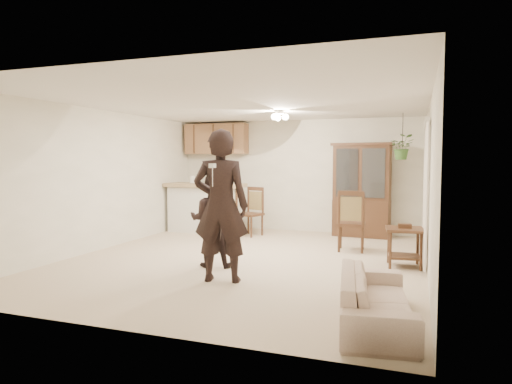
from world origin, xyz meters
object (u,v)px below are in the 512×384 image
(child, at_px, (212,222))
(chair_bar, at_px, (228,223))
(side_table, at_px, (404,247))
(adult, at_px, (221,214))
(china_hutch, at_px, (362,190))
(chair_hutch_left, at_px, (250,222))
(sofa, at_px, (376,286))
(chair_hutch_right, at_px, (351,234))

(child, bearing_deg, chair_bar, -84.30)
(side_table, xyz_separation_m, chair_bar, (-3.52, 1.54, -0.01))
(adult, xyz_separation_m, china_hutch, (1.33, 4.26, 0.07))
(china_hutch, distance_m, chair_hutch_left, 2.45)
(child, distance_m, side_table, 2.92)
(chair_hutch_left, bearing_deg, china_hutch, 35.52)
(china_hutch, bearing_deg, side_table, -65.80)
(adult, distance_m, china_hutch, 4.46)
(sofa, relative_size, china_hutch, 0.96)
(china_hutch, xyz_separation_m, chair_hutch_left, (-2.24, -0.71, -0.68))
(adult, relative_size, chair_hutch_left, 1.75)
(adult, bearing_deg, side_table, -155.61)
(chair_hutch_right, bearing_deg, sofa, 96.64)
(side_table, distance_m, chair_hutch_right, 1.34)
(chair_bar, xyz_separation_m, chair_hutch_left, (0.35, 0.34, -0.01))
(adult, relative_size, chair_hutch_right, 1.67)
(chair_hutch_left, distance_m, chair_hutch_right, 2.43)
(chair_hutch_right, bearing_deg, chair_hutch_left, -26.90)
(chair_bar, relative_size, chair_hutch_right, 0.98)
(side_table, bearing_deg, adult, -143.65)
(child, xyz_separation_m, chair_hutch_right, (1.82, 1.90, -0.37))
(sofa, distance_m, child, 3.05)
(chair_bar, bearing_deg, adult, -97.65)
(child, xyz_separation_m, chair_bar, (-0.78, 2.47, -0.38))
(child, height_order, china_hutch, china_hutch)
(chair_bar, bearing_deg, child, -101.48)
(chair_hutch_right, bearing_deg, adult, 58.19)
(china_hutch, bearing_deg, sofa, -77.51)
(side_table, bearing_deg, chair_bar, 156.37)
(adult, distance_m, chair_hutch_left, 3.72)
(adult, height_order, child, adult)
(adult, bearing_deg, chair_hutch_right, -128.89)
(adult, relative_size, china_hutch, 0.92)
(china_hutch, relative_size, chair_hutch_right, 1.82)
(child, xyz_separation_m, chair_hutch_left, (-0.44, 2.81, -0.39))
(chair_hutch_left, height_order, chair_hutch_right, chair_hutch_right)
(sofa, relative_size, chair_hutch_right, 1.74)
(sofa, relative_size, chair_hutch_left, 1.82)
(side_table, bearing_deg, child, -161.29)
(child, relative_size, side_table, 2.07)
(sofa, distance_m, side_table, 2.59)
(child, xyz_separation_m, china_hutch, (1.81, 3.52, 0.29))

